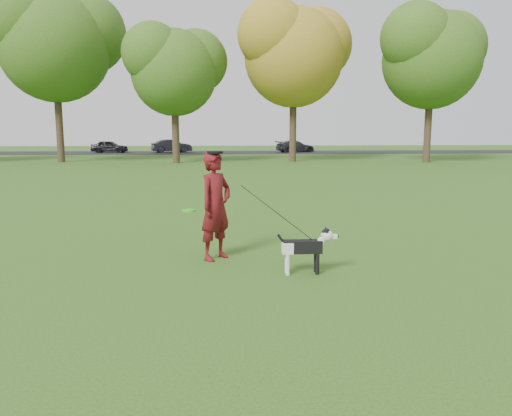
{
  "coord_description": "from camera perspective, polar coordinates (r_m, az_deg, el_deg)",
  "views": [
    {
      "loc": [
        -0.9,
        -8.3,
        2.28
      ],
      "look_at": [
        -0.35,
        -0.01,
        0.95
      ],
      "focal_mm": 35.0,
      "sensor_mm": 36.0,
      "label": 1
    }
  ],
  "objects": [
    {
      "name": "car_right",
      "position": [
        48.85,
        4.53,
        7.03
      ],
      "size": [
        4.09,
        2.58,
        1.11
      ],
      "primitive_type": "imported",
      "rotation": [
        0.0,
        0.0,
        1.86
      ],
      "color": "#222127",
      "rests_on": "road"
    },
    {
      "name": "man_held_items",
      "position": [
        8.23,
        2.35,
        -0.52
      ],
      "size": [
        2.16,
        1.14,
        1.4
      ],
      "color": "#2BE61D",
      "rests_on": "ground"
    },
    {
      "name": "ground",
      "position": [
        8.66,
        2.31,
        -6.19
      ],
      "size": [
        120.0,
        120.0,
        0.0
      ],
      "primitive_type": "plane",
      "color": "#285116",
      "rests_on": "ground"
    },
    {
      "name": "car_left",
      "position": [
        49.49,
        -16.38,
        6.75
      ],
      "size": [
        3.47,
        1.53,
        1.16
      ],
      "primitive_type": "imported",
      "rotation": [
        0.0,
        0.0,
        1.52
      ],
      "color": "black",
      "rests_on": "road"
    },
    {
      "name": "tree_row",
      "position": [
        34.75,
        -4.89,
        17.51
      ],
      "size": [
        51.74,
        8.86,
        12.01
      ],
      "color": "#38281C",
      "rests_on": "ground"
    },
    {
      "name": "man",
      "position": [
        8.7,
        -4.63,
        0.22
      ],
      "size": [
        0.8,
        0.81,
        1.89
      ],
      "primitive_type": "imported",
      "rotation": [
        0.0,
        0.0,
        0.84
      ],
      "color": "#520F0B",
      "rests_on": "ground"
    },
    {
      "name": "dog",
      "position": [
        7.92,
        5.84,
        -4.28
      ],
      "size": [
        0.98,
        0.2,
        0.75
      ],
      "color": "black",
      "rests_on": "ground"
    },
    {
      "name": "car_mid",
      "position": [
        48.57,
        -9.63,
        7.0
      ],
      "size": [
        3.97,
        2.51,
        1.24
      ],
      "primitive_type": "imported",
      "rotation": [
        0.0,
        0.0,
        1.92
      ],
      "color": "black",
      "rests_on": "road"
    },
    {
      "name": "road",
      "position": [
        48.37,
        -2.78,
        6.36
      ],
      "size": [
        120.0,
        7.0,
        0.02
      ],
      "primitive_type": "cube",
      "color": "black",
      "rests_on": "ground"
    }
  ]
}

